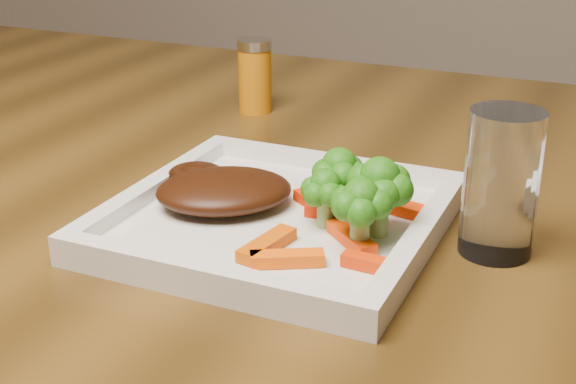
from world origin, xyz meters
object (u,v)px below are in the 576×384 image
at_px(spice_shaker, 255,76).
at_px(plate, 277,223).
at_px(steak, 224,190).
at_px(drinking_glass, 501,184).

bearing_deg(spice_shaker, plate, -60.61).
bearing_deg(plate, steak, 178.15).
distance_m(spice_shaker, drinking_glass, 0.45).
distance_m(plate, drinking_glass, 0.19).
bearing_deg(drinking_glass, steak, -171.95).
distance_m(plate, spice_shaker, 0.35).
height_order(plate, drinking_glass, drinking_glass).
relative_size(steak, spice_shaker, 1.31).
bearing_deg(steak, spice_shaker, 111.45).
bearing_deg(drinking_glass, plate, -169.10).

